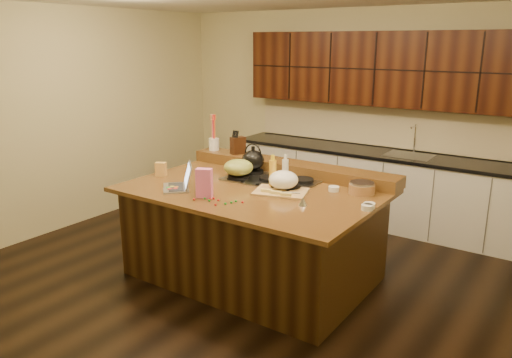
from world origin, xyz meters
The scene contains 34 objects.
room centered at (0.00, 0.00, 1.35)m, with size 5.52×5.02×2.72m.
island centered at (0.00, 0.00, 0.46)m, with size 2.40×1.60×0.92m.
back_ledge centered at (0.00, 0.70, 0.98)m, with size 2.40×0.30×0.12m, color black.
cooktop centered at (0.00, 0.30, 0.94)m, with size 0.92×0.52×0.05m.
back_counter centered at (0.30, 2.23, 0.98)m, with size 3.70×0.66×2.40m.
kettle centered at (-0.30, 0.43, 1.07)m, with size 0.24×0.24×0.21m, color black.
green_bowl centered at (-0.30, 0.17, 1.05)m, with size 0.30×0.30×0.16m, color olive.
laptop centered at (-0.56, -0.40, 0.98)m, with size 0.43×0.43×0.24m.
oil_bottle centered at (0.14, 0.13, 1.06)m, with size 0.07×0.07×0.27m, color gold.
vinegar_bottle centered at (0.18, 0.29, 1.04)m, with size 0.06×0.06×0.25m, color silver.
wooden_tray centered at (0.29, 0.07, 1.01)m, with size 0.56×0.47×0.19m.
ramekin_a centered at (1.15, 0.02, 0.94)m, with size 0.10×0.10×0.04m, color white.
ramekin_b centered at (1.15, 0.07, 0.94)m, with size 0.10×0.10×0.04m, color white.
ramekin_c centered at (0.68, 0.35, 0.94)m, with size 0.10×0.10×0.04m, color white.
strainer_bowl centered at (0.93, 0.43, 0.97)m, with size 0.24×0.24×0.09m, color #996B3F.
kitchen_timer centered at (0.65, -0.18, 0.96)m, with size 0.08×0.08×0.07m, color silver.
pink_bag centered at (-0.20, -0.48, 1.05)m, with size 0.14×0.08×0.27m, color pink.
candy_plate centered at (-0.60, -0.48, 0.93)m, with size 0.18×0.18×0.01m, color white.
package_box centered at (-1.04, -0.19, 0.99)m, with size 0.11×0.07×0.15m, color gold.
utensil_crock centered at (-1.05, 0.70, 1.11)m, with size 0.12×0.12×0.14m, color white.
knife_block centered at (-0.70, 0.70, 1.14)m, with size 0.10×0.16×0.19m, color black.
gumdrop_0 centered at (0.19, -0.43, 0.93)m, with size 0.02×0.02×0.02m, color red.
gumdrop_1 centered at (0.11, -0.49, 0.93)m, with size 0.02×0.02×0.02m, color #198C26.
gumdrop_2 centered at (-0.09, -0.48, 0.93)m, with size 0.02×0.02×0.02m, color red.
gumdrop_3 centered at (0.09, -0.54, 0.93)m, with size 0.02×0.02×0.02m, color #198C26.
gumdrop_4 centered at (-0.10, -0.52, 0.93)m, with size 0.02×0.02×0.02m, color red.
gumdrop_5 centered at (-0.15, -0.53, 0.93)m, with size 0.02×0.02×0.02m, color #198C26.
gumdrop_6 centered at (-0.21, -0.61, 0.93)m, with size 0.02×0.02×0.02m, color red.
gumdrop_7 centered at (-0.23, -0.48, 0.93)m, with size 0.02×0.02×0.02m, color #198C26.
gumdrop_8 centered at (0.04, -0.62, 0.93)m, with size 0.02×0.02×0.02m, color red.
gumdrop_9 centered at (-0.08, -0.56, 0.93)m, with size 0.02×0.02×0.02m, color #198C26.
gumdrop_10 centered at (-0.16, -0.49, 0.93)m, with size 0.02×0.02×0.02m, color red.
gumdrop_11 centered at (0.12, -0.44, 0.93)m, with size 0.02×0.02×0.02m, color #198C26.
gumdrop_12 centered at (-0.02, -0.50, 0.93)m, with size 0.02×0.02×0.02m, color red.
Camera 1 is at (2.63, -3.76, 2.29)m, focal length 35.00 mm.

